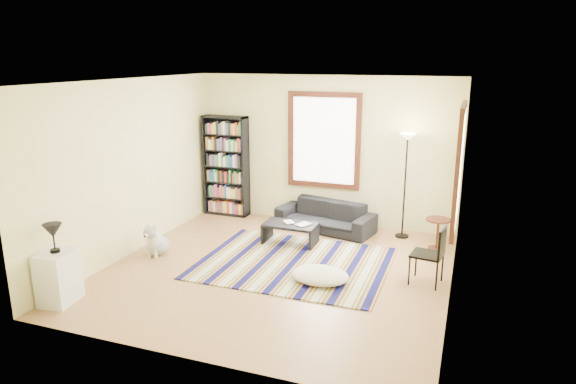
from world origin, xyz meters
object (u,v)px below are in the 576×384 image
(coffee_table, at_px, (290,234))
(white_cabinet, at_px, (58,277))
(side_table, at_px, (437,234))
(dog, at_px, (157,239))
(folding_chair, at_px, (427,255))
(bookshelf, at_px, (226,166))
(floor_lamp, at_px, (405,186))
(sofa, at_px, (325,216))
(floor_cushion, at_px, (320,275))

(coffee_table, relative_size, white_cabinet, 1.29)
(side_table, distance_m, dog, 4.60)
(coffee_table, distance_m, folding_chair, 2.50)
(bookshelf, relative_size, folding_chair, 2.33)
(floor_lamp, relative_size, dog, 3.47)
(coffee_table, bearing_deg, sofa, 68.02)
(folding_chair, bearing_deg, dog, -166.41)
(floor_cushion, relative_size, side_table, 1.54)
(coffee_table, xyz_separation_m, dog, (-1.86, -1.20, 0.09))
(coffee_table, height_order, floor_lamp, floor_lamp)
(sofa, xyz_separation_m, bookshelf, (-2.15, 0.27, 0.74))
(sofa, bearing_deg, bookshelf, -175.16)
(floor_cushion, bearing_deg, dog, 177.62)
(bookshelf, xyz_separation_m, dog, (-0.07, -2.38, -0.73))
(floor_cushion, distance_m, white_cabinet, 3.51)
(bookshelf, relative_size, floor_lamp, 1.08)
(bookshelf, relative_size, coffee_table, 2.22)
(sofa, bearing_deg, white_cabinet, -109.90)
(folding_chair, bearing_deg, white_cabinet, -144.79)
(floor_lamp, bearing_deg, bookshelf, 177.26)
(side_table, bearing_deg, coffee_table, -166.85)
(side_table, xyz_separation_m, dog, (-4.25, -1.76, -0.00))
(side_table, bearing_deg, folding_chair, -92.05)
(sofa, distance_m, floor_cushion, 2.30)
(white_cabinet, xyz_separation_m, dog, (0.25, 1.86, -0.08))
(bookshelf, height_order, folding_chair, bookshelf)
(coffee_table, height_order, white_cabinet, white_cabinet)
(bookshelf, relative_size, side_table, 3.70)
(sofa, distance_m, white_cabinet, 4.68)
(sofa, height_order, white_cabinet, white_cabinet)
(white_cabinet, distance_m, dog, 1.88)
(folding_chair, relative_size, dog, 1.60)
(dog, bearing_deg, coffee_table, 33.39)
(sofa, height_order, side_table, side_table)
(folding_chair, distance_m, dog, 4.22)
(side_table, bearing_deg, sofa, 170.35)
(sofa, xyz_separation_m, folding_chair, (1.98, -1.74, 0.17))
(bookshelf, height_order, floor_cushion, bookshelf)
(floor_lamp, xyz_separation_m, white_cabinet, (-3.87, -4.07, -0.58))
(folding_chair, bearing_deg, bookshelf, 162.61)
(white_cabinet, bearing_deg, dog, 74.85)
(coffee_table, bearing_deg, folding_chair, -19.66)
(bookshelf, bearing_deg, folding_chair, -25.97)
(coffee_table, distance_m, side_table, 2.46)
(floor_lamp, height_order, white_cabinet, floor_lamp)
(bookshelf, distance_m, folding_chair, 4.63)
(sofa, bearing_deg, floor_cushion, -63.90)
(folding_chair, relative_size, white_cabinet, 1.23)
(floor_cushion, xyz_separation_m, floor_lamp, (0.84, 2.32, 0.83))
(sofa, relative_size, bookshelf, 0.90)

